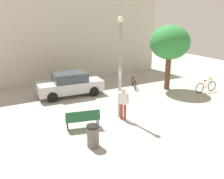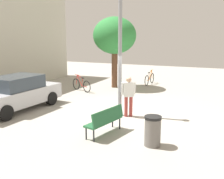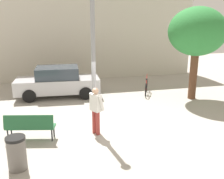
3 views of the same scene
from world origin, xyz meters
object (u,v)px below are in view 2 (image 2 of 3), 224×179
Objects in this scene: lamppost at (120,48)px; bicycle_red at (81,85)px; parked_car_silver at (17,93)px; plaza_tree at (115,36)px; bicycle_orange at (150,79)px; person_by_lamppost at (129,94)px; park_bench at (106,119)px; trash_bin at (153,131)px.

bicycle_red is at bearing 48.29° from lamppost.
bicycle_red is at bearing -7.40° from parked_car_silver.
plaza_tree reaches higher than bicycle_orange.
bicycle_red is (3.52, 3.95, -2.42)m from lamppost.
plaza_tree is at bearing -16.81° from parked_car_silver.
lamppost is 1.18× the size of parked_car_silver.
person_by_lamppost is at bearing -171.12° from bicycle_orange.
plaza_tree is at bearing 21.15° from park_bench.
lamppost is at bearing 40.19° from trash_bin.
trash_bin is (-7.89, -4.64, -2.81)m from plaza_tree.
person_by_lamppost is 1.00× the size of park_bench.
parked_car_silver is (-8.48, 3.79, 0.39)m from bicycle_orange.
trash_bin is at bearing -163.94° from bicycle_orange.
lamppost is 2.80× the size of bicycle_orange.
parked_car_silver reaches higher than trash_bin.
parked_car_silver is at bearing 78.51° from trash_bin.
lamppost is 3.02× the size of bicycle_red.
trash_bin is (-2.45, -2.07, -2.33)m from lamppost.
bicycle_orange is at bearing -24.11° from parked_car_silver.
person_by_lamppost is 1.00× the size of bicycle_red.
person_by_lamppost is at bearing -129.11° from bicycle_red.
lamppost is 1.88m from person_by_lamppost.
park_bench is 5.07m from parked_car_silver.
park_bench is 0.99× the size of bicycle_red.
trash_bin is (-0.24, -1.68, -0.07)m from park_bench.
lamppost reaches higher than bicycle_red.
parked_car_silver is (-4.63, 0.60, 0.39)m from bicycle_red.
parked_car_silver is at bearing 102.47° from person_by_lamppost.
bicycle_orange is (9.59, 1.14, -0.16)m from park_bench.
trash_bin is (-2.44, -1.67, -0.49)m from person_by_lamppost.
plaza_tree is 1.04× the size of parked_car_silver.
plaza_tree is 9.58m from trash_bin.
park_bench is 0.92× the size of bicycle_orange.
person_by_lamppost reaches higher than bicycle_red.
person_by_lamppost reaches higher than parked_car_silver.
plaza_tree is at bearing -35.64° from bicycle_red.
parked_car_silver reaches higher than park_bench.
parked_car_silver is 6.76m from trash_bin.
parked_car_silver reaches higher than bicycle_orange.
plaza_tree is 4.79× the size of trash_bin.
trash_bin is at bearing -149.52° from plaza_tree.
bicycle_red is (5.74, 4.34, -0.16)m from park_bench.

